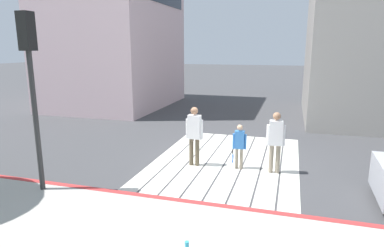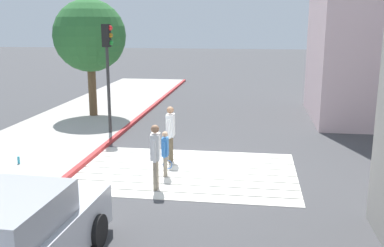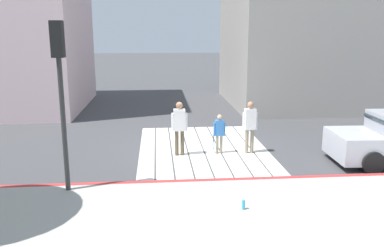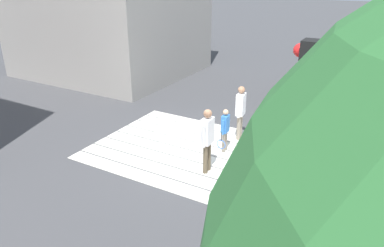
% 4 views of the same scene
% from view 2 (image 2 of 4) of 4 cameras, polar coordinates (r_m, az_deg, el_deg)
% --- Properties ---
extents(ground_plane, '(120.00, 120.00, 0.00)m').
position_cam_2_polar(ground_plane, '(13.12, -0.68, -6.25)').
color(ground_plane, '#424244').
extents(crosswalk_stripes, '(6.40, 4.35, 0.01)m').
position_cam_2_polar(crosswalk_stripes, '(13.12, -0.68, -6.22)').
color(crosswalk_stripes, silver).
rests_on(crosswalk_stripes, ground).
extents(sidewalk_west, '(4.80, 40.00, 0.12)m').
position_cam_2_polar(sidewalk_west, '(14.98, -22.44, -4.56)').
color(sidewalk_west, '#ADA8A0').
rests_on(sidewalk_west, ground).
extents(curb_painted, '(0.16, 40.00, 0.13)m').
position_cam_2_polar(curb_painted, '(13.95, -14.05, -5.19)').
color(curb_painted, '#BC3333').
rests_on(curb_painted, ground).
extents(car_parked_near_curb, '(2.10, 4.36, 1.57)m').
position_cam_2_polar(car_parked_near_curb, '(8.23, -21.86, -13.91)').
color(car_parked_near_curb, silver).
rests_on(car_parked_near_curb, ground).
extents(traffic_light_corner, '(0.39, 0.28, 4.24)m').
position_cam_2_polar(traffic_light_corner, '(17.02, -10.81, 8.44)').
color(traffic_light_corner, '#2D2D2D').
rests_on(traffic_light_corner, ground).
extents(street_tree, '(3.20, 3.20, 5.32)m').
position_cam_2_polar(street_tree, '(20.37, -12.83, 10.74)').
color(street_tree, brown).
rests_on(street_tree, ground).
extents(water_bottle, '(0.07, 0.07, 0.22)m').
position_cam_2_polar(water_bottle, '(14.43, -21.46, -4.42)').
color(water_bottle, '#33A5BF').
rests_on(water_bottle, sidewalk_west).
extents(pedestrian_adult_lead, '(0.23, 0.52, 1.79)m').
position_cam_2_polar(pedestrian_adult_lead, '(13.74, -2.79, -0.86)').
color(pedestrian_adult_lead, brown).
rests_on(pedestrian_adult_lead, ground).
extents(pedestrian_adult_trailing, '(0.26, 0.51, 1.75)m').
position_cam_2_polar(pedestrian_adult_trailing, '(11.53, -4.74, -3.72)').
color(pedestrian_adult_trailing, gray).
rests_on(pedestrian_adult_trailing, ground).
extents(pedestrian_child_with_racket, '(0.28, 0.41, 1.33)m').
position_cam_2_polar(pedestrian_child_with_racket, '(12.55, -3.47, -3.59)').
color(pedestrian_child_with_racket, gray).
rests_on(pedestrian_child_with_racket, ground).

